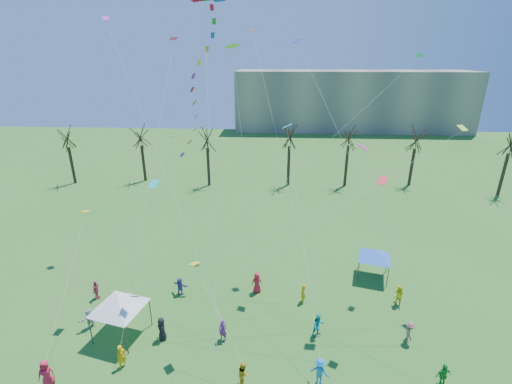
# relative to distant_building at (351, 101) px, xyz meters

# --- Properties ---
(distant_building) EXTENTS (60.00, 14.00, 15.00)m
(distant_building) POSITION_rel_distant_building_xyz_m (0.00, 0.00, 0.00)
(distant_building) COLOR gray
(distant_building) RESTS_ON ground
(bare_tree_row) EXTENTS (68.64, 8.66, 9.84)m
(bare_tree_row) POSITION_rel_distant_building_xyz_m (-17.79, -45.66, -0.81)
(bare_tree_row) COLOR black
(bare_tree_row) RESTS_ON ground
(big_box_kite) EXTENTS (2.36, 5.77, 21.66)m
(big_box_kite) POSITION_rel_distant_building_xyz_m (-23.57, -76.89, 9.68)
(big_box_kite) COLOR red
(big_box_kite) RESTS_ON ground
(canopy_tent_white) EXTENTS (4.29, 4.29, 3.31)m
(canopy_tent_white) POSITION_rel_distant_building_xyz_m (-30.19, -77.61, -4.69)
(canopy_tent_white) COLOR #3F3F44
(canopy_tent_white) RESTS_ON ground
(canopy_tent_blue) EXTENTS (3.63, 3.63, 2.82)m
(canopy_tent_blue) POSITION_rel_distant_building_xyz_m (-10.51, -69.27, -5.11)
(canopy_tent_blue) COLOR #3F3F44
(canopy_tent_blue) RESTS_ON ground
(festival_crowd) EXTENTS (25.63, 10.71, 1.85)m
(festival_crowd) POSITION_rel_distant_building_xyz_m (-21.41, -77.23, -6.64)
(festival_crowd) COLOR red
(festival_crowd) RESTS_ON ground
(small_kites_aloft) EXTENTS (29.92, 19.01, 30.86)m
(small_kites_aloft) POSITION_rel_distant_building_xyz_m (-21.50, -71.43, 6.26)
(small_kites_aloft) COLOR #FFB10D
(small_kites_aloft) RESTS_ON ground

